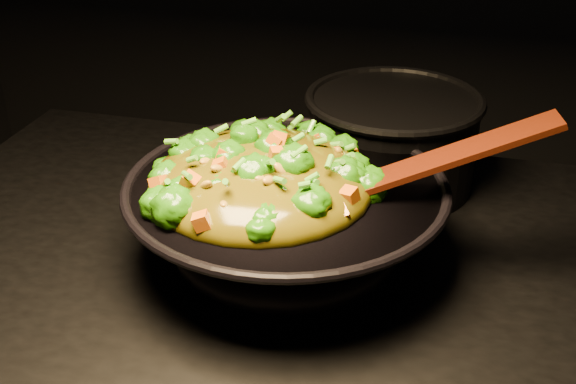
% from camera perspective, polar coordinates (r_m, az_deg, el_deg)
% --- Properties ---
extents(wok, '(0.45, 0.45, 0.11)m').
position_cam_1_polar(wok, '(0.90, -0.16, -2.46)').
color(wok, black).
rests_on(wok, stovetop).
extents(stir_fry, '(0.30, 0.30, 0.09)m').
position_cam_1_polar(stir_fry, '(0.85, -2.22, 3.14)').
color(stir_fry, '#266F07').
rests_on(stir_fry, wok).
extents(spatula, '(0.27, 0.10, 0.11)m').
position_cam_1_polar(spatula, '(0.84, 11.68, 2.44)').
color(spatula, '#351005').
rests_on(spatula, wok).
extents(back_pot, '(0.33, 0.33, 0.14)m').
position_cam_1_polar(back_pot, '(1.09, 8.18, 4.12)').
color(back_pot, black).
rests_on(back_pot, stovetop).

